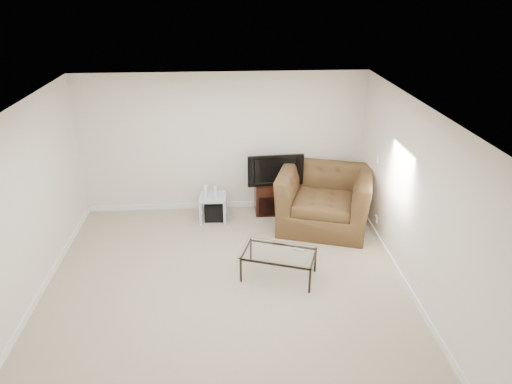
{
  "coord_description": "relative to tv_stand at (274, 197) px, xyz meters",
  "views": [
    {
      "loc": [
        0.07,
        -5.15,
        3.88
      ],
      "look_at": [
        0.5,
        1.2,
        0.9
      ],
      "focal_mm": 32.0,
      "sensor_mm": 36.0,
      "label": 1
    }
  ],
  "objects": [
    {
      "name": "recliner",
      "position": [
        0.79,
        -0.58,
        0.38
      ],
      "size": [
        1.74,
        1.39,
        1.33
      ],
      "primitive_type": "imported",
      "rotation": [
        0.0,
        0.0,
        -0.3
      ],
      "color": "brown",
      "rests_on": "floor"
    },
    {
      "name": "wall_right",
      "position": [
        1.6,
        -2.28,
        0.96
      ],
      "size": [
        0.02,
        5.0,
        2.5
      ],
      "primitive_type": "cube",
      "color": "silver",
      "rests_on": "ground"
    },
    {
      "name": "coffee_table",
      "position": [
        -0.14,
        -2.04,
        -0.08
      ],
      "size": [
        1.18,
        0.9,
        0.41
      ],
      "primitive_type": null,
      "rotation": [
        0.0,
        0.0,
        -0.33
      ],
      "color": "black",
      "rests_on": "floor"
    },
    {
      "name": "wall_left",
      "position": [
        -3.4,
        -2.28,
        0.96
      ],
      "size": [
        0.02,
        5.0,
        2.5
      ],
      "primitive_type": "cube",
      "color": "silver",
      "rests_on": "ground"
    },
    {
      "name": "floor",
      "position": [
        -0.9,
        -2.28,
        -0.29
      ],
      "size": [
        5.0,
        5.0,
        0.0
      ],
      "primitive_type": "plane",
      "color": "tan",
      "rests_on": "ground"
    },
    {
      "name": "game_case",
      "position": [
        -1.05,
        -0.25,
        0.24
      ],
      "size": [
        0.06,
        0.13,
        0.18
      ],
      "primitive_type": "cube",
      "rotation": [
        0.0,
        0.0,
        -0.09
      ],
      "color": "silver",
      "rests_on": "side_table"
    },
    {
      "name": "wall_back",
      "position": [
        -0.9,
        0.22,
        0.96
      ],
      "size": [
        5.0,
        0.02,
        2.5
      ],
      "primitive_type": "cube",
      "color": "silver",
      "rests_on": "ground"
    },
    {
      "name": "dvd_player",
      "position": [
        0.0,
        -0.04,
        0.19
      ],
      "size": [
        0.42,
        0.29,
        0.06
      ],
      "primitive_type": "cube",
      "rotation": [
        0.0,
        0.0,
        0.01
      ],
      "color": "black",
      "rests_on": "tv_stand"
    },
    {
      "name": "side_table",
      "position": [
        -1.1,
        -0.23,
        -0.06
      ],
      "size": [
        0.47,
        0.47,
        0.44
      ],
      "primitive_type": null,
      "rotation": [
        0.0,
        0.0,
        -0.03
      ],
      "color": "silver",
      "rests_on": "floor"
    },
    {
      "name": "plate_right_switch",
      "position": [
        1.59,
        -0.68,
        0.96
      ],
      "size": [
        0.02,
        0.09,
        0.13
      ],
      "primitive_type": "cube",
      "color": "white",
      "rests_on": "wall_right"
    },
    {
      "name": "plate_right_outlet",
      "position": [
        1.59,
        -0.98,
        0.01
      ],
      "size": [
        0.02,
        0.08,
        0.12
      ],
      "primitive_type": "cube",
      "color": "white",
      "rests_on": "wall_right"
    },
    {
      "name": "plate_back",
      "position": [
        -2.3,
        0.21,
        0.96
      ],
      "size": [
        0.12,
        0.02,
        0.12
      ],
      "primitive_type": "cube",
      "color": "white",
      "rests_on": "wall_back"
    },
    {
      "name": "ceiling",
      "position": [
        -0.9,
        -2.28,
        2.21
      ],
      "size": [
        5.0,
        5.0,
        0.0
      ],
      "primitive_type": "plane",
      "color": "white",
      "rests_on": "ground"
    },
    {
      "name": "subwoofer",
      "position": [
        -1.07,
        -0.21,
        -0.13
      ],
      "size": [
        0.36,
        0.36,
        0.35
      ],
      "primitive_type": "cube",
      "rotation": [
        0.0,
        0.0,
        -0.04
      ],
      "color": "black",
      "rests_on": "floor"
    },
    {
      "name": "television",
      "position": [
        0.0,
        -0.03,
        0.57
      ],
      "size": [
        0.93,
        0.25,
        0.57
      ],
      "primitive_type": "imported",
      "rotation": [
        0.0,
        0.0,
        0.07
      ],
      "color": "black",
      "rests_on": "tv_stand"
    },
    {
      "name": "remote",
      "position": [
        0.15,
        -2.02,
        0.13
      ],
      "size": [
        0.16,
        0.14,
        0.02
      ],
      "primitive_type": "cube",
      "rotation": [
        0.0,
        0.0,
        -0.67
      ],
      "color": "#B2B2B7",
      "rests_on": "coffee_table"
    },
    {
      "name": "tv_stand",
      "position": [
        0.0,
        0.0,
        0.0
      ],
      "size": [
        0.69,
        0.48,
        0.57
      ],
      "primitive_type": null,
      "rotation": [
        0.0,
        0.0,
        0.01
      ],
      "color": "black",
      "rests_on": "floor"
    },
    {
      "name": "game_console",
      "position": [
        -1.21,
        -0.25,
        0.26
      ],
      "size": [
        0.05,
        0.15,
        0.2
      ],
      "primitive_type": "cube",
      "rotation": [
        0.0,
        0.0,
        -0.03
      ],
      "color": "white",
      "rests_on": "side_table"
    }
  ]
}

